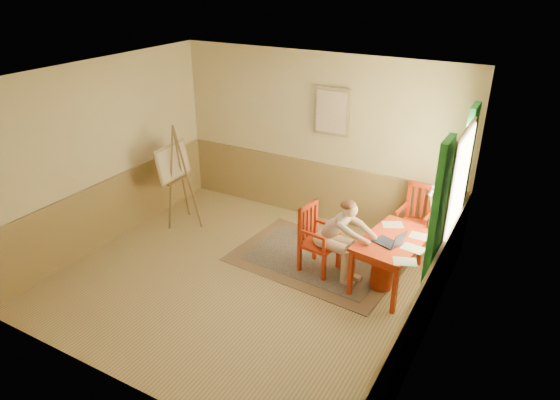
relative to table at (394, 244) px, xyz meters
The scene contains 14 objects.
room 2.14m from the table, 154.60° to the right, with size 5.04×4.54×2.84m.
wainscot 1.81m from the table, behind, with size 5.00×4.50×1.00m.
window 0.97m from the table, 21.60° to the left, with size 0.12×2.01×2.20m.
wall_portrait 2.42m from the table, 139.09° to the left, with size 0.60×0.05×0.76m.
rug 1.30m from the table, behind, with size 2.52×1.79×0.02m.
table is the anchor object (origin of this frame).
chair_left 1.07m from the table, behind, with size 0.51×0.50×1.00m.
chair_back 1.00m from the table, 87.58° to the left, with size 0.53×0.55×1.08m.
figure 0.74m from the table, 165.73° to the right, with size 0.93×0.45×1.22m.
laptop 0.23m from the table, 88.27° to the right, with size 0.43×0.34×0.23m.
papers 0.21m from the table, ahead, with size 0.77×1.15×0.00m.
vase 0.73m from the table, 56.54° to the left, with size 0.20×0.30×0.60m.
wastebasket 0.50m from the table, 123.22° to the right, with size 0.29×0.29×0.31m, color #AE320E.
easel 3.73m from the table, behind, with size 0.58×0.76×1.72m.
Camera 1 is at (3.29, -4.88, 3.99)m, focal length 32.04 mm.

